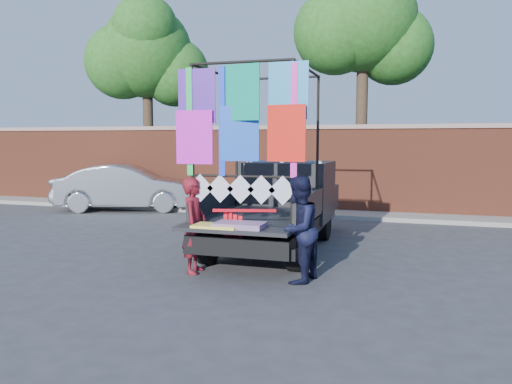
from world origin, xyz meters
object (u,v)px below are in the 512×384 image
(woman, at_px, (194,225))
(man, at_px, (298,229))
(pickup_truck, at_px, (282,203))
(sedan, at_px, (127,188))

(woman, xyz_separation_m, man, (1.74, -0.04, 0.04))
(woman, bearing_deg, pickup_truck, -24.72)
(pickup_truck, xyz_separation_m, man, (0.95, -2.74, -0.03))
(woman, distance_m, man, 1.74)
(sedan, bearing_deg, pickup_truck, -138.59)
(pickup_truck, height_order, woman, pickup_truck)
(pickup_truck, distance_m, man, 2.91)
(sedan, height_order, woman, woman)
(sedan, distance_m, woman, 7.85)
(sedan, distance_m, man, 9.08)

